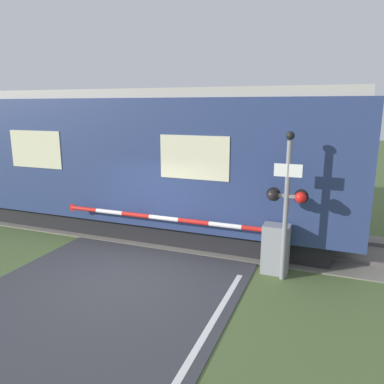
# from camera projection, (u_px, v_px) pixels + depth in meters

# --- Properties ---
(ground_plane) EXTENTS (80.00, 80.00, 0.00)m
(ground_plane) POSITION_uv_depth(u_px,v_px,m) (126.00, 277.00, 8.46)
(ground_plane) COLOR #4C6033
(track_bed) EXTENTS (36.00, 3.20, 0.13)m
(track_bed) POSITION_uv_depth(u_px,v_px,m) (183.00, 231.00, 11.53)
(track_bed) COLOR slate
(track_bed) RESTS_ON ground_plane
(train) EXTENTS (18.06, 3.16, 4.23)m
(train) POSITION_uv_depth(u_px,v_px,m) (72.00, 156.00, 12.46)
(train) COLOR black
(train) RESTS_ON ground_plane
(crossing_barrier) EXTENTS (6.07, 0.44, 1.16)m
(crossing_barrier) POSITION_uv_depth(u_px,v_px,m) (253.00, 243.00, 8.76)
(crossing_barrier) COLOR gray
(crossing_barrier) RESTS_ON ground_plane
(signal_post) EXTENTS (0.88, 0.26, 3.29)m
(signal_post) POSITION_uv_depth(u_px,v_px,m) (287.00, 198.00, 7.96)
(signal_post) COLOR gray
(signal_post) RESTS_ON ground_plane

